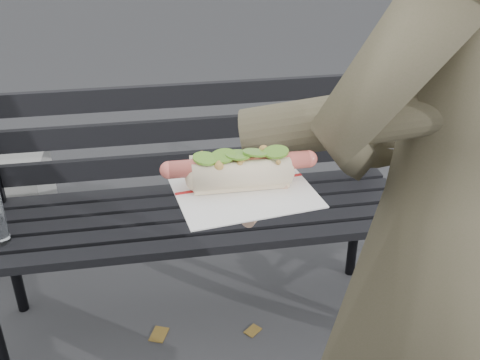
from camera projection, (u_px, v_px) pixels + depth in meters
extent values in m
cylinder|color=black|center=(13.00, 263.00, 2.10)|extent=(0.04, 0.04, 0.45)
cylinder|color=black|center=(388.00, 281.00, 2.00)|extent=(0.04, 0.04, 0.45)
cylinder|color=black|center=(355.00, 229.00, 2.30)|extent=(0.04, 0.04, 0.45)
cube|color=black|center=(199.00, 246.00, 1.78)|extent=(1.50, 0.07, 0.03)
cube|color=black|center=(196.00, 231.00, 1.86)|extent=(1.50, 0.07, 0.03)
cube|color=black|center=(193.00, 216.00, 1.93)|extent=(1.50, 0.07, 0.03)
cube|color=black|center=(191.00, 203.00, 2.01)|extent=(1.50, 0.07, 0.03)
cube|color=black|center=(189.00, 191.00, 2.09)|extent=(1.50, 0.07, 0.03)
cube|color=black|center=(365.00, 127.00, 2.10)|extent=(0.04, 0.03, 0.42)
cube|color=black|center=(187.00, 162.00, 2.07)|extent=(1.50, 0.02, 0.08)
cube|color=black|center=(185.00, 130.00, 2.00)|extent=(1.50, 0.02, 0.08)
cube|color=black|center=(183.00, 95.00, 1.94)|extent=(1.50, 0.02, 0.08)
imported|color=#4F4C34|center=(447.00, 236.00, 1.07)|extent=(0.75, 0.61, 1.79)
cylinder|color=#4F4C34|center=(395.00, 113.00, 0.90)|extent=(0.51, 0.23, 0.19)
cylinder|color=#D8A384|center=(266.00, 186.00, 0.82)|extent=(0.09, 0.08, 0.07)
ellipsoid|color=#D8A384|center=(240.00, 195.00, 0.81)|extent=(0.10, 0.12, 0.03)
cylinder|color=#D8A384|center=(205.00, 208.00, 0.78)|extent=(0.06, 0.02, 0.02)
cylinder|color=#D8A384|center=(203.00, 201.00, 0.79)|extent=(0.06, 0.02, 0.02)
cylinder|color=#D8A384|center=(201.00, 194.00, 0.81)|extent=(0.06, 0.02, 0.02)
cylinder|color=#D8A384|center=(200.00, 187.00, 0.83)|extent=(0.06, 0.02, 0.02)
cylinder|color=#D8A384|center=(254.00, 213.00, 0.77)|extent=(0.04, 0.05, 0.02)
cube|color=white|center=(240.00, 185.00, 0.80)|extent=(0.21, 0.21, 0.00)
cube|color=#B21E1E|center=(240.00, 184.00, 0.80)|extent=(0.19, 0.03, 0.00)
cylinder|color=#DD6255|center=(240.00, 164.00, 0.79)|extent=(0.20, 0.02, 0.02)
sphere|color=#DD6255|center=(169.00, 170.00, 0.77)|extent=(0.03, 0.02, 0.02)
sphere|color=#DD6255|center=(309.00, 159.00, 0.80)|extent=(0.03, 0.02, 0.02)
sphere|color=#9E6B2D|center=(219.00, 167.00, 0.76)|extent=(0.01, 0.01, 0.01)
sphere|color=#9E6B2D|center=(282.00, 156.00, 0.79)|extent=(0.01, 0.01, 0.01)
sphere|color=#9E6B2D|center=(236.00, 153.00, 0.80)|extent=(0.01, 0.01, 0.01)
sphere|color=#9E6B2D|center=(262.00, 156.00, 0.80)|extent=(0.01, 0.01, 0.01)
sphere|color=#9E6B2D|center=(257.00, 158.00, 0.79)|extent=(0.01, 0.01, 0.01)
sphere|color=#9E6B2D|center=(242.00, 167.00, 0.78)|extent=(0.01, 0.01, 0.01)
sphere|color=#9E6B2D|center=(269.00, 165.00, 0.78)|extent=(0.01, 0.01, 0.01)
sphere|color=#9E6B2D|center=(236.00, 155.00, 0.80)|extent=(0.01, 0.01, 0.01)
sphere|color=#9E6B2D|center=(224.00, 155.00, 0.80)|extent=(0.01, 0.01, 0.01)
sphere|color=#9E6B2D|center=(248.00, 156.00, 0.80)|extent=(0.01, 0.01, 0.01)
sphere|color=#9E6B2D|center=(200.00, 166.00, 0.77)|extent=(0.01, 0.01, 0.01)
sphere|color=#9E6B2D|center=(278.00, 162.00, 0.77)|extent=(0.01, 0.01, 0.01)
sphere|color=#9E6B2D|center=(273.00, 152.00, 0.81)|extent=(0.01, 0.01, 0.01)
sphere|color=#9E6B2D|center=(271.00, 155.00, 0.79)|extent=(0.01, 0.01, 0.01)
sphere|color=#9E6B2D|center=(202.00, 166.00, 0.77)|extent=(0.01, 0.01, 0.01)
sphere|color=#9E6B2D|center=(198.00, 166.00, 0.77)|extent=(0.01, 0.01, 0.01)
sphere|color=#9E6B2D|center=(202.00, 154.00, 0.79)|extent=(0.01, 0.01, 0.01)
sphere|color=#9E6B2D|center=(241.00, 162.00, 0.77)|extent=(0.01, 0.01, 0.01)
sphere|color=#9E6B2D|center=(267.00, 163.00, 0.79)|extent=(0.01, 0.01, 0.01)
sphere|color=#9E6B2D|center=(277.00, 162.00, 0.78)|extent=(0.01, 0.01, 0.01)
sphere|color=#9E6B2D|center=(245.00, 167.00, 0.77)|extent=(0.01, 0.01, 0.01)
sphere|color=#9E6B2D|center=(276.00, 154.00, 0.80)|extent=(0.01, 0.01, 0.01)
sphere|color=#9E6B2D|center=(264.00, 150.00, 0.80)|extent=(0.01, 0.01, 0.01)
sphere|color=#9E6B2D|center=(236.00, 165.00, 0.77)|extent=(0.01, 0.01, 0.01)
sphere|color=#9E6B2D|center=(240.00, 157.00, 0.80)|extent=(0.01, 0.01, 0.01)
sphere|color=#9E6B2D|center=(219.00, 165.00, 0.77)|extent=(0.01, 0.01, 0.01)
sphere|color=#9E6B2D|center=(203.00, 162.00, 0.77)|extent=(0.01, 0.01, 0.01)
sphere|color=#9E6B2D|center=(240.00, 164.00, 0.77)|extent=(0.01, 0.01, 0.01)
cylinder|color=#5C9528|center=(206.00, 159.00, 0.77)|extent=(0.04, 0.04, 0.01)
cylinder|color=#5C9528|center=(223.00, 156.00, 0.78)|extent=(0.04, 0.04, 0.01)
cylinder|color=#5C9528|center=(238.00, 155.00, 0.78)|extent=(0.04, 0.04, 0.01)
cylinder|color=#5C9528|center=(255.00, 153.00, 0.78)|extent=(0.04, 0.04, 0.01)
cylinder|color=#5C9528|center=(276.00, 152.00, 0.79)|extent=(0.04, 0.04, 0.01)
cube|color=brown|center=(366.00, 344.00, 2.03)|extent=(0.08, 0.07, 0.00)
cube|color=brown|center=(371.00, 190.00, 3.03)|extent=(0.09, 0.08, 0.00)
cube|color=brown|center=(298.00, 183.00, 3.09)|extent=(0.09, 0.10, 0.00)
cube|color=brown|center=(357.00, 305.00, 2.22)|extent=(0.05, 0.03, 0.00)
cube|color=brown|center=(253.00, 331.00, 2.10)|extent=(0.07, 0.07, 0.00)
cube|color=brown|center=(159.00, 334.00, 2.08)|extent=(0.08, 0.09, 0.00)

